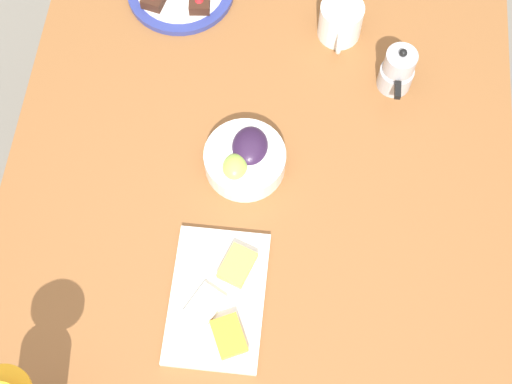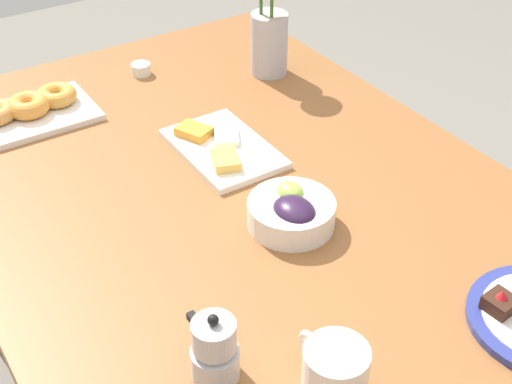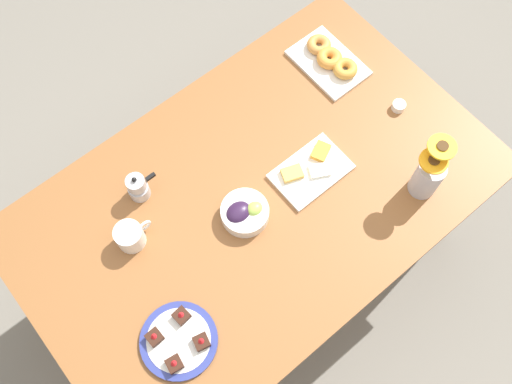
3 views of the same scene
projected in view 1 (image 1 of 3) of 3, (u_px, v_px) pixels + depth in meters
ground_plane at (256, 300)px, 2.06m from camera, size 6.00×6.00×0.00m
dining_table at (256, 216)px, 1.46m from camera, size 1.60×1.00×0.74m
coffee_mug at (341, 21)px, 1.49m from camera, size 0.13×0.09×0.09m
grape_bowl at (245, 158)px, 1.38m from camera, size 0.16×0.16×0.07m
cheese_platter at (219, 299)px, 1.29m from camera, size 0.26×0.17×0.03m
moka_pot at (397, 71)px, 1.44m from camera, size 0.11×0.07×0.12m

